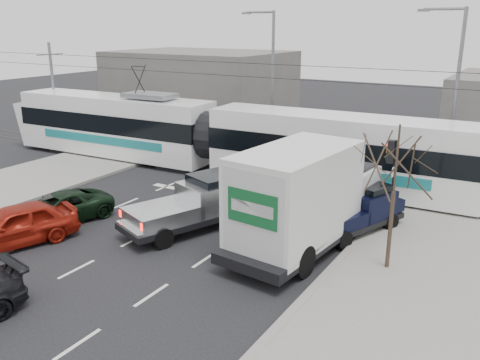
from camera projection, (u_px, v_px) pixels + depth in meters
The scene contains 15 objects.
ground at pixel (169, 249), 19.33m from camera, with size 120.00×120.00×0.00m, color black.
sidewalk_right at pixel (410, 314), 14.87m from camera, with size 6.00×60.00×0.15m, color gray.
rails at pixel (285, 182), 27.51m from camera, with size 60.00×1.60×0.03m, color #33302D.
building_left at pixel (201, 87), 43.35m from camera, with size 14.00×10.00×6.00m, color slate.
bare_tree at pixel (396, 165), 16.51m from camera, with size 2.40×2.40×5.00m.
traffic_signal at pixel (392, 164), 20.65m from camera, with size 0.44×0.44×3.60m.
street_lamp_near at pixel (453, 88), 25.67m from camera, with size 2.38×0.25×9.00m.
street_lamp_far at pixel (270, 73), 32.98m from camera, with size 2.38×0.25×9.00m.
catenary at pixel (287, 111), 26.37m from camera, with size 60.00×0.20×7.00m.
tram at pixel (213, 137), 28.84m from camera, with size 28.39×4.15×5.77m.
silver_pickup at pixel (199, 203), 21.11m from camera, with size 3.99×6.25×2.15m.
box_truck at pixel (305, 198), 18.94m from camera, with size 3.52×8.22×3.99m.
navy_pickup at pixel (359, 210), 20.63m from camera, with size 3.18×4.89×1.94m.
green_car at pixel (59, 208), 21.80m from camera, with size 2.08×4.50×1.25m, color black.
red_car at pixel (14, 225), 19.45m from camera, with size 1.90×4.72×1.61m, color maroon.
Camera 1 is at (11.45, -13.76, 8.21)m, focal length 38.00 mm.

